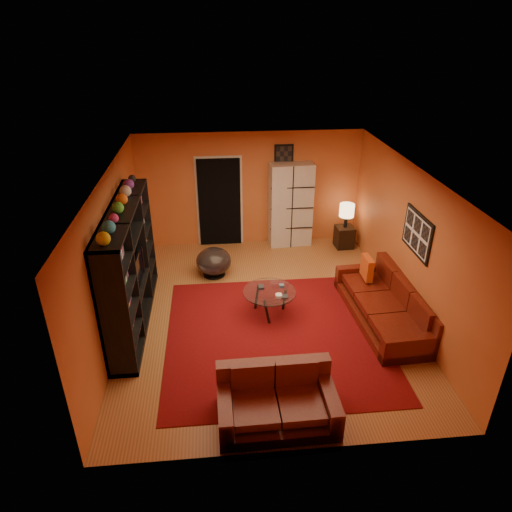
{
  "coord_description": "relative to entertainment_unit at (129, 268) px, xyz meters",
  "views": [
    {
      "loc": [
        -0.82,
        -6.82,
        4.72
      ],
      "look_at": [
        -0.14,
        0.1,
        1.11
      ],
      "focal_mm": 32.0,
      "sensor_mm": 36.0,
      "label": 1
    }
  ],
  "objects": [
    {
      "name": "floor",
      "position": [
        2.27,
        0.0,
        -1.05
      ],
      "size": [
        6.0,
        6.0,
        0.0
      ],
      "primitive_type": "plane",
      "color": "#94592D",
      "rests_on": "ground"
    },
    {
      "name": "ceiling",
      "position": [
        2.27,
        0.0,
        1.55
      ],
      "size": [
        6.0,
        6.0,
        0.0
      ],
      "primitive_type": "plane",
      "rotation": [
        3.14,
        0.0,
        0.0
      ],
      "color": "white",
      "rests_on": "wall_back"
    },
    {
      "name": "wall_back",
      "position": [
        2.27,
        3.0,
        0.25
      ],
      "size": [
        6.0,
        0.0,
        6.0
      ],
      "primitive_type": "plane",
      "rotation": [
        1.57,
        0.0,
        0.0
      ],
      "color": "#C55D2B",
      "rests_on": "floor"
    },
    {
      "name": "wall_front",
      "position": [
        2.27,
        -3.0,
        0.25
      ],
      "size": [
        6.0,
        0.0,
        6.0
      ],
      "primitive_type": "plane",
      "rotation": [
        -1.57,
        0.0,
        0.0
      ],
      "color": "#C55D2B",
      "rests_on": "floor"
    },
    {
      "name": "wall_left",
      "position": [
        -0.23,
        0.0,
        0.25
      ],
      "size": [
        0.0,
        6.0,
        6.0
      ],
      "primitive_type": "plane",
      "rotation": [
        1.57,
        0.0,
        1.57
      ],
      "color": "#C55D2B",
      "rests_on": "floor"
    },
    {
      "name": "wall_right",
      "position": [
        4.78,
        0.0,
        0.25
      ],
      "size": [
        0.0,
        6.0,
        6.0
      ],
      "primitive_type": "plane",
      "rotation": [
        1.57,
        0.0,
        -1.57
      ],
      "color": "#C55D2B",
      "rests_on": "floor"
    },
    {
      "name": "rug",
      "position": [
        2.38,
        -0.7,
        -1.04
      ],
      "size": [
        3.6,
        3.6,
        0.01
      ],
      "primitive_type": "cube",
      "color": "#5B0A0D",
      "rests_on": "floor"
    },
    {
      "name": "doorway",
      "position": [
        1.57,
        2.96,
        -0.03
      ],
      "size": [
        0.95,
        0.1,
        2.04
      ],
      "primitive_type": "cube",
      "color": "black",
      "rests_on": "floor"
    },
    {
      "name": "wall_art_right",
      "position": [
        4.75,
        -0.3,
        0.55
      ],
      "size": [
        0.03,
        1.0,
        0.7
      ],
      "primitive_type": "cube",
      "color": "black",
      "rests_on": "wall_right"
    },
    {
      "name": "wall_art_back",
      "position": [
        3.02,
        2.98,
        1.0
      ],
      "size": [
        0.42,
        0.03,
        0.52
      ],
      "primitive_type": "cube",
      "color": "black",
      "rests_on": "wall_back"
    },
    {
      "name": "entertainment_unit",
      "position": [
        0.0,
        0.0,
        0.0
      ],
      "size": [
        0.45,
        3.0,
        2.1
      ],
      "primitive_type": "cube",
      "color": "black",
      "rests_on": "floor"
    },
    {
      "name": "tv",
      "position": [
        0.05,
        0.03,
        -0.07
      ],
      "size": [
        0.91,
        0.12,
        0.52
      ],
      "primitive_type": "imported",
      "rotation": [
        0.0,
        0.0,
        1.57
      ],
      "color": "black",
      "rests_on": "entertainment_unit"
    },
    {
      "name": "sofa",
      "position": [
        4.42,
        -0.4,
        -0.77
      ],
      "size": [
        1.13,
        2.48,
        0.85
      ],
      "rotation": [
        0.0,
        0.0,
        0.05
      ],
      "color": "#4F110A",
      "rests_on": "rug"
    },
    {
      "name": "loveseat",
      "position": [
        2.15,
        -2.42,
        -0.77
      ],
      "size": [
        1.55,
        0.94,
        0.85
      ],
      "rotation": [
        0.0,
        0.0,
        1.58
      ],
      "color": "#4F110A",
      "rests_on": "rug"
    },
    {
      "name": "throw_pillow",
      "position": [
        4.22,
        0.35,
        -0.42
      ],
      "size": [
        0.12,
        0.42,
        0.42
      ],
      "primitive_type": "cube",
      "color": "#D44A17",
      "rests_on": "sofa"
    },
    {
      "name": "coffee_table",
      "position": [
        2.35,
        -0.05,
        -0.62
      ],
      "size": [
        0.94,
        0.94,
        0.47
      ],
      "rotation": [
        0.0,
        0.0,
        0.25
      ],
      "color": "silver",
      "rests_on": "floor"
    },
    {
      "name": "storage_cabinet",
      "position": [
        3.18,
        2.8,
        -0.08
      ],
      "size": [
        0.99,
        0.5,
        1.93
      ],
      "primitive_type": "cube",
      "rotation": [
        0.0,
        0.0,
        0.07
      ],
      "color": "beige",
      "rests_on": "floor"
    },
    {
      "name": "bowl_chair",
      "position": [
        1.39,
        1.46,
        -0.73
      ],
      "size": [
        0.72,
        0.72,
        0.59
      ],
      "color": "black",
      "rests_on": "floor"
    },
    {
      "name": "side_table",
      "position": [
        4.42,
        2.5,
        -0.8
      ],
      "size": [
        0.42,
        0.42,
        0.5
      ],
      "primitive_type": "cube",
      "rotation": [
        0.0,
        0.0,
        0.05
      ],
      "color": "black",
      "rests_on": "floor"
    },
    {
      "name": "table_lamp",
      "position": [
        4.42,
        2.5,
        -0.15
      ],
      "size": [
        0.33,
        0.33,
        0.55
      ],
      "color": "black",
      "rests_on": "side_table"
    }
  ]
}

